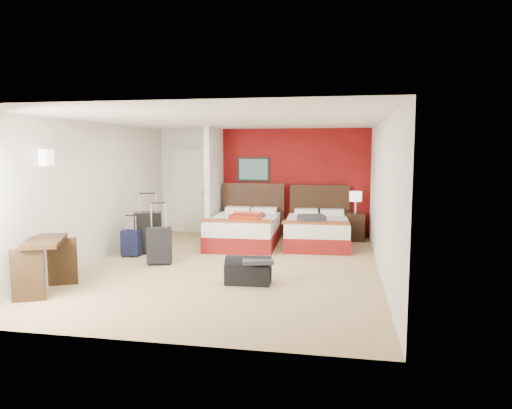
% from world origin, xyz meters
% --- Properties ---
extents(ground, '(6.50, 6.50, 0.00)m').
position_xyz_m(ground, '(0.00, 0.00, 0.00)').
color(ground, '#D2B781').
rests_on(ground, ground).
extents(room_walls, '(5.02, 6.52, 2.50)m').
position_xyz_m(room_walls, '(-1.40, 1.42, 1.26)').
color(room_walls, silver).
rests_on(room_walls, ground).
extents(red_accent_panel, '(3.50, 0.04, 2.50)m').
position_xyz_m(red_accent_panel, '(0.75, 3.23, 1.25)').
color(red_accent_panel, maroon).
rests_on(red_accent_panel, ground).
extents(partition_wall, '(0.12, 1.20, 2.50)m').
position_xyz_m(partition_wall, '(-1.00, 2.61, 1.25)').
color(partition_wall, silver).
rests_on(partition_wall, ground).
extents(entry_door, '(0.82, 0.06, 2.05)m').
position_xyz_m(entry_door, '(-1.75, 3.20, 1.02)').
color(entry_door, silver).
rests_on(entry_door, ground).
extents(bed_left, '(1.44, 2.01, 0.59)m').
position_xyz_m(bed_left, '(-0.16, 1.90, 0.30)').
color(bed_left, white).
rests_on(bed_left, ground).
extents(bed_right, '(1.39, 1.92, 0.56)m').
position_xyz_m(bed_right, '(1.37, 2.13, 0.28)').
color(bed_right, silver).
rests_on(bed_right, ground).
extents(red_suitcase_open, '(0.68, 0.89, 0.10)m').
position_xyz_m(red_suitcase_open, '(-0.06, 1.80, 0.64)').
color(red_suitcase_open, '#9E250D').
rests_on(red_suitcase_open, bed_left).
extents(jacket_bundle, '(0.62, 0.55, 0.13)m').
position_xyz_m(jacket_bundle, '(1.27, 1.83, 0.62)').
color(jacket_bundle, '#3B3A3F').
rests_on(jacket_bundle, bed_right).
extents(nightstand, '(0.45, 0.45, 0.61)m').
position_xyz_m(nightstand, '(2.17, 2.85, 0.30)').
color(nightstand, black).
rests_on(nightstand, ground).
extents(table_lamp, '(0.30, 0.30, 0.48)m').
position_xyz_m(table_lamp, '(2.17, 2.85, 0.85)').
color(table_lamp, white).
rests_on(table_lamp, nightstand).
extents(suitcase_black, '(0.60, 0.48, 0.78)m').
position_xyz_m(suitcase_black, '(-1.84, 0.80, 0.39)').
color(suitcase_black, black).
rests_on(suitcase_black, ground).
extents(suitcase_charcoal, '(0.48, 0.37, 0.62)m').
position_xyz_m(suitcase_charcoal, '(-1.27, -0.03, 0.31)').
color(suitcase_charcoal, black).
rests_on(suitcase_charcoal, ground).
extents(suitcase_navy, '(0.35, 0.22, 0.47)m').
position_xyz_m(suitcase_navy, '(-2.03, 0.44, 0.24)').
color(suitcase_navy, black).
rests_on(suitcase_navy, ground).
extents(duffel_bag, '(0.69, 0.39, 0.34)m').
position_xyz_m(duffel_bag, '(0.50, -0.92, 0.17)').
color(duffel_bag, black).
rests_on(duffel_bag, ground).
extents(jacket_draped, '(0.54, 0.49, 0.06)m').
position_xyz_m(jacket_draped, '(0.65, -0.97, 0.37)').
color(jacket_draped, '#3C3C41').
rests_on(jacket_draped, duffel_bag).
extents(desk, '(0.80, 1.04, 0.77)m').
position_xyz_m(desk, '(-2.21, -1.89, 0.39)').
color(desk, '#311F10').
rests_on(desk, ground).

